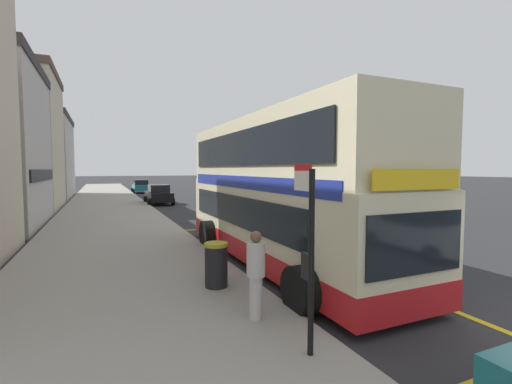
{
  "coord_description": "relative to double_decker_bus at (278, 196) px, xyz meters",
  "views": [
    {
      "loc": [
        -7.43,
        -2.82,
        2.89
      ],
      "look_at": [
        -2.76,
        7.72,
        2.14
      ],
      "focal_mm": 24.58,
      "sensor_mm": 36.0,
      "label": 1
    }
  ],
  "objects": [
    {
      "name": "double_decker_bus",
      "position": [
        0.0,
        0.0,
        0.0
      ],
      "size": [
        3.25,
        10.42,
        4.4
      ],
      "color": "beige",
      "rests_on": "ground"
    },
    {
      "name": "terrace_corner",
      "position": [
        -12.54,
        30.98,
        2.08
      ],
      "size": [
        9.79,
        11.62,
        8.26
      ],
      "color": "#B2ADA8",
      "rests_on": "ground"
    },
    {
      "name": "parked_car_black_ahead",
      "position": [
        -0.62,
        20.2,
        -1.26
      ],
      "size": [
        2.09,
        4.2,
        1.62
      ],
      "rotation": [
        0.0,
        0.0,
        0.01
      ],
      "color": "black",
      "rests_on": "ground"
    },
    {
      "name": "litter_bin",
      "position": [
        -2.56,
        -1.8,
        -1.4
      ],
      "size": [
        0.56,
        0.56,
        1.04
      ],
      "color": "black",
      "rests_on": "pavement_near"
    },
    {
      "name": "ground_plane",
      "position": [
        2.46,
        25.26,
        -2.06
      ],
      "size": [
        260.0,
        260.0,
        0.0
      ],
      "primitive_type": "plane",
      "color": "#28282B"
    },
    {
      "name": "bus_bay_markings",
      "position": [
        0.04,
        0.09,
        -2.06
      ],
      "size": [
        3.16,
        13.55,
        0.01
      ],
      "color": "gold",
      "rests_on": "ground"
    },
    {
      "name": "bus_stop_sign",
      "position": [
        -2.2,
        -5.2,
        -0.28
      ],
      "size": [
        0.09,
        0.51,
        2.83
      ],
      "color": "black",
      "rests_on": "pavement_near"
    },
    {
      "name": "pedestrian_waiting_near_sign",
      "position": [
        -2.42,
        -3.79,
        -1.04
      ],
      "size": [
        0.34,
        0.34,
        1.63
      ],
      "color": "#B7B2AD",
      "rests_on": "pavement_near"
    },
    {
      "name": "parked_car_teal_across",
      "position": [
        -0.53,
        35.17,
        -1.26
      ],
      "size": [
        2.09,
        4.2,
        1.62
      ],
      "rotation": [
        0.0,
        0.0,
        0.02
      ],
      "color": "#196066",
      "rests_on": "ground"
    },
    {
      "name": "pavement_near",
      "position": [
        -4.54,
        25.26,
        -1.99
      ],
      "size": [
        6.0,
        76.0,
        0.14
      ],
      "primitive_type": "cube",
      "color": "gray",
      "rests_on": "ground"
    }
  ]
}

